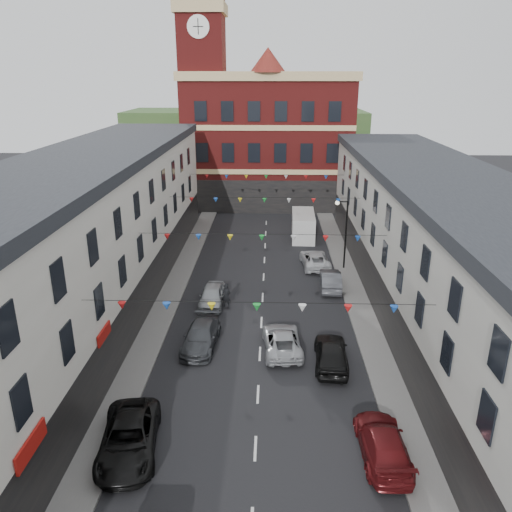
# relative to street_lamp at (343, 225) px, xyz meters

# --- Properties ---
(ground) EXTENTS (160.00, 160.00, 0.00)m
(ground) POSITION_rel_street_lamp_xyz_m (-6.55, -14.00, -3.90)
(ground) COLOR black
(ground) RESTS_ON ground
(pavement_left) EXTENTS (1.80, 64.00, 0.15)m
(pavement_left) POSITION_rel_street_lamp_xyz_m (-13.45, -12.00, -3.83)
(pavement_left) COLOR #605E5B
(pavement_left) RESTS_ON ground
(pavement_right) EXTENTS (1.80, 64.00, 0.15)m
(pavement_right) POSITION_rel_street_lamp_xyz_m (0.35, -12.00, -3.83)
(pavement_right) COLOR #605E5B
(pavement_right) RESTS_ON ground
(terrace_left) EXTENTS (8.40, 56.00, 10.70)m
(terrace_left) POSITION_rel_street_lamp_xyz_m (-18.33, -13.00, 1.44)
(terrace_left) COLOR beige
(terrace_left) RESTS_ON ground
(terrace_right) EXTENTS (8.40, 56.00, 9.70)m
(terrace_right) POSITION_rel_street_lamp_xyz_m (5.23, -13.00, 0.95)
(terrace_right) COLOR beige
(terrace_right) RESTS_ON ground
(civic_building) EXTENTS (20.60, 13.30, 18.50)m
(civic_building) POSITION_rel_street_lamp_xyz_m (-6.55, 23.95, 4.23)
(civic_building) COLOR maroon
(civic_building) RESTS_ON ground
(clock_tower) EXTENTS (5.60, 5.60, 30.00)m
(clock_tower) POSITION_rel_street_lamp_xyz_m (-14.05, 21.00, 11.03)
(clock_tower) COLOR maroon
(clock_tower) RESTS_ON ground
(distant_hill) EXTENTS (40.00, 14.00, 10.00)m
(distant_hill) POSITION_rel_street_lamp_xyz_m (-10.55, 48.00, 1.10)
(distant_hill) COLOR #2F5126
(distant_hill) RESTS_ON ground
(street_lamp) EXTENTS (1.10, 0.36, 6.00)m
(street_lamp) POSITION_rel_street_lamp_xyz_m (0.00, 0.00, 0.00)
(street_lamp) COLOR black
(street_lamp) RESTS_ON ground
(car_left_c) EXTENTS (3.08, 5.48, 1.45)m
(car_left_c) POSITION_rel_street_lamp_xyz_m (-12.05, -22.38, -3.18)
(car_left_c) COLOR black
(car_left_c) RESTS_ON ground
(car_left_d) EXTENTS (2.24, 4.85, 1.37)m
(car_left_d) POSITION_rel_street_lamp_xyz_m (-10.15, -13.23, -3.22)
(car_left_d) COLOR #393B40
(car_left_d) RESTS_ON ground
(car_left_e) EXTENTS (1.83, 4.25, 1.43)m
(car_left_e) POSITION_rel_street_lamp_xyz_m (-10.15, -7.36, -3.19)
(car_left_e) COLOR gray
(car_left_e) RESTS_ON ground
(car_right_c) EXTENTS (2.02, 4.79, 1.38)m
(car_right_c) POSITION_rel_street_lamp_xyz_m (-1.05, -22.29, -3.21)
(car_right_c) COLOR maroon
(car_right_c) RESTS_ON ground
(car_right_d) EXTENTS (2.10, 4.68, 1.56)m
(car_right_d) POSITION_rel_street_lamp_xyz_m (-2.47, -15.07, -3.12)
(car_right_d) COLOR black
(car_right_d) RESTS_ON ground
(car_right_e) EXTENTS (1.67, 4.36, 1.42)m
(car_right_e) POSITION_rel_street_lamp_xyz_m (-1.34, -4.09, -3.20)
(car_right_e) COLOR #4D4E54
(car_right_e) RESTS_ON ground
(car_right_f) EXTENTS (2.60, 4.97, 1.33)m
(car_right_f) POSITION_rel_street_lamp_xyz_m (-2.17, 0.56, -3.24)
(car_right_f) COLOR silver
(car_right_f) RESTS_ON ground
(moving_car) EXTENTS (2.55, 4.89, 1.32)m
(moving_car) POSITION_rel_street_lamp_xyz_m (-5.24, -13.50, -3.25)
(moving_car) COLOR #A7A9AE
(moving_car) RESTS_ON ground
(white_van) EXTENTS (2.36, 5.79, 2.54)m
(white_van) POSITION_rel_street_lamp_xyz_m (-2.75, 8.79, -2.64)
(white_van) COLOR beige
(white_van) RESTS_ON ground
(pedestrian) EXTENTS (0.76, 0.62, 1.78)m
(pedestrian) POSITION_rel_street_lamp_xyz_m (-9.09, -7.75, -3.01)
(pedestrian) COLOR black
(pedestrian) RESTS_ON ground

